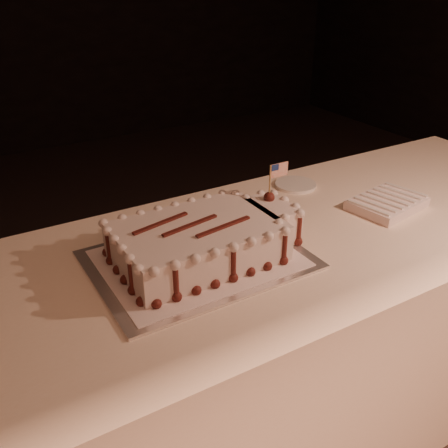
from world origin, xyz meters
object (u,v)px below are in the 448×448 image
banquet_table (265,341)px  napkin_stack (387,203)px  cake_board (198,260)px  sheet_cake (207,239)px  side_plate (295,185)px

banquet_table → napkin_stack: napkin_stack is taller
banquet_table → cake_board: cake_board is taller
cake_board → banquet_table: bearing=-1.3°
sheet_cake → napkin_stack: size_ratio=2.06×
napkin_stack → sheet_cake: bearing=177.6°
cake_board → napkin_stack: 0.67m
cake_board → side_plate: 0.59m
cake_board → napkin_stack: napkin_stack is taller
napkin_stack → side_plate: size_ratio=1.77×
banquet_table → side_plate: size_ratio=16.60×
banquet_table → cake_board: 0.44m
side_plate → banquet_table: bearing=-138.1°
banquet_table → sheet_cake: size_ratio=4.56×
sheet_cake → napkin_stack: sheet_cake is taller
napkin_stack → side_plate: bearing=116.3°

